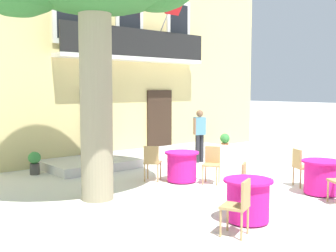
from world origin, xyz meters
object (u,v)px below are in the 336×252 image
Objects in this scene: cafe_chair_near_tree_0 at (249,183)px; cafe_table_near_tree at (248,200)px; cafe_table_middle at (182,166)px; cafe_chair_near_tree_1 at (239,204)px; ground_planter_right at (225,141)px; cafe_chair_middle_1 at (152,161)px; cafe_table_front at (321,177)px; cafe_chair_middle_0 at (212,162)px; ground_planter_left at (35,162)px; pedestrian_near_entrance at (200,133)px; cafe_chair_front_0 at (301,165)px.

cafe_table_near_tree is at bearing -142.28° from cafe_chair_near_tree_0.
cafe_table_middle is (1.20, 3.09, 0.00)m from cafe_table_near_tree.
cafe_chair_near_tree_1 is 9.38m from ground_planter_right.
cafe_table_middle is 1.36× the size of ground_planter_right.
cafe_table_front is (2.08, -3.44, -0.14)m from cafe_chair_middle_1.
ground_planter_right is at bearing 24.58° from cafe_chair_middle_1.
cafe_chair_middle_0 reaches higher than cafe_table_middle.
cafe_chair_middle_1 is at bearing 121.17° from cafe_table_front.
cafe_table_near_tree is 2.75m from cafe_table_front.
cafe_chair_near_tree_1 reaches higher than ground_planter_left.
cafe_chair_middle_0 is 1.05× the size of cafe_table_front.
cafe_chair_middle_1 is 1.44× the size of ground_planter_right.
cafe_chair_near_tree_0 is (0.60, 0.46, 0.14)m from cafe_table_near_tree.
cafe_chair_near_tree_0 is at bearing -134.35° from ground_planter_right.
pedestrian_near_entrance reaches higher than cafe_table_near_tree.
ground_planter_left is 0.37× the size of pedestrian_near_entrance.
cafe_table_near_tree is 0.95× the size of cafe_chair_middle_0.
cafe_chair_near_tree_0 is 1.00× the size of cafe_chair_middle_0.
cafe_chair_middle_1 is at bearing -53.79° from ground_planter_left.
cafe_table_front is (2.15, -0.28, -0.14)m from cafe_chair_near_tree_0.
cafe_chair_front_0 is at bearing 18.53° from cafe_chair_near_tree_1.
cafe_chair_middle_0 reaches higher than cafe_table_near_tree.
cafe_chair_middle_1 is 3.62m from cafe_chair_front_0.
cafe_table_near_tree is 6.45m from ground_planter_left.
cafe_table_front is at bearing -112.33° from cafe_chair_front_0.
cafe_chair_middle_0 is at bearing 129.61° from cafe_chair_front_0.
cafe_chair_middle_0 is 5.73m from ground_planter_right.
ground_planter_right is at bearing 39.07° from cafe_chair_middle_0.
pedestrian_near_entrance reaches higher than cafe_table_middle.
cafe_table_middle is at bearing 68.71° from cafe_table_near_tree.
ground_planter_left is (-1.31, 6.31, -0.04)m from cafe_table_near_tree.
cafe_chair_near_tree_0 is 3.16m from cafe_chair_middle_1.
ground_planter_left is 0.99× the size of ground_planter_right.
ground_planter_left is (-4.34, 5.44, -0.18)m from cafe_chair_front_0.
ground_planter_right is 0.38× the size of pedestrian_near_entrance.
ground_planter_right reaches higher than ground_planter_left.
cafe_chair_near_tree_1 is 3.70m from cafe_chair_middle_0.
cafe_chair_near_tree_1 reaches higher than cafe_table_near_tree.
cafe_chair_near_tree_1 is 1.00× the size of cafe_chair_middle_1.
cafe_chair_middle_1 is 3.10m from pedestrian_near_entrance.
cafe_chair_near_tree_0 is at bearing -170.37° from cafe_chair_front_0.
cafe_chair_middle_1 is 0.54× the size of pedestrian_near_entrance.
cafe_chair_middle_1 is (-1.02, 1.11, 0.00)m from cafe_chair_middle_0.
cafe_table_front is (1.54, -2.91, 0.00)m from cafe_table_middle.
ground_planter_left is at bearing 108.07° from cafe_chair_near_tree_0.
cafe_chair_middle_1 is 1.45× the size of ground_planter_left.
cafe_chair_front_0 is (3.03, 0.87, 0.14)m from cafe_table_near_tree.
cafe_chair_middle_0 is at bearing 62.10° from cafe_chair_near_tree_0.
cafe_table_near_tree is at bearing -163.90° from cafe_chair_front_0.
cafe_chair_middle_1 is 1.05× the size of cafe_table_front.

